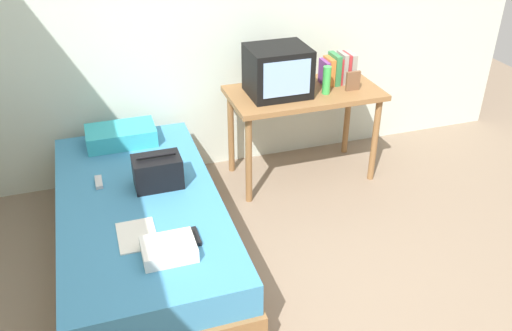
% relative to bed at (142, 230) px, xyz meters
% --- Properties ---
extents(ground_plane, '(8.00, 8.00, 0.00)m').
position_rel_bed_xyz_m(ground_plane, '(0.85, -0.87, -0.23)').
color(ground_plane, '#84705B').
extents(wall_back, '(5.20, 0.10, 2.60)m').
position_rel_bed_xyz_m(wall_back, '(0.85, 1.13, 1.07)').
color(wall_back, silver).
rests_on(wall_back, ground).
extents(bed, '(1.00, 2.00, 0.48)m').
position_rel_bed_xyz_m(bed, '(0.00, 0.00, 0.00)').
color(bed, olive).
rests_on(bed, ground).
extents(desk, '(1.16, 0.60, 0.74)m').
position_rel_bed_xyz_m(desk, '(1.37, 0.68, 0.41)').
color(desk, olive).
rests_on(desk, ground).
extents(tv, '(0.44, 0.39, 0.36)m').
position_rel_bed_xyz_m(tv, '(1.15, 0.69, 0.69)').
color(tv, black).
rests_on(tv, desk).
extents(water_bottle, '(0.06, 0.06, 0.21)m').
position_rel_bed_xyz_m(water_bottle, '(1.50, 0.58, 0.62)').
color(water_bottle, green).
rests_on(water_bottle, desk).
extents(book_row, '(0.26, 0.17, 0.24)m').
position_rel_bed_xyz_m(book_row, '(1.68, 0.75, 0.62)').
color(book_row, '#7A3D89').
rests_on(book_row, desk).
extents(picture_frame, '(0.11, 0.02, 0.15)m').
position_rel_bed_xyz_m(picture_frame, '(1.72, 0.57, 0.58)').
color(picture_frame, brown).
rests_on(picture_frame, desk).
extents(pillow, '(0.49, 0.30, 0.12)m').
position_rel_bed_xyz_m(pillow, '(-0.02, 0.77, 0.30)').
color(pillow, '#33A8B7').
rests_on(pillow, bed).
extents(handbag, '(0.30, 0.20, 0.22)m').
position_rel_bed_xyz_m(handbag, '(0.15, 0.11, 0.34)').
color(handbag, black).
rests_on(handbag, bed).
extents(magazine, '(0.21, 0.29, 0.01)m').
position_rel_bed_xyz_m(magazine, '(-0.06, -0.38, 0.25)').
color(magazine, white).
rests_on(magazine, bed).
extents(remote_dark, '(0.04, 0.16, 0.02)m').
position_rel_bed_xyz_m(remote_dark, '(0.25, -0.49, 0.25)').
color(remote_dark, black).
rests_on(remote_dark, bed).
extents(remote_silver, '(0.04, 0.14, 0.02)m').
position_rel_bed_xyz_m(remote_silver, '(-0.22, 0.25, 0.25)').
color(remote_silver, '#B7B7BC').
rests_on(remote_silver, bed).
extents(folded_towel, '(0.28, 0.22, 0.08)m').
position_rel_bed_xyz_m(folded_towel, '(0.09, -0.59, 0.28)').
color(folded_towel, white).
rests_on(folded_towel, bed).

